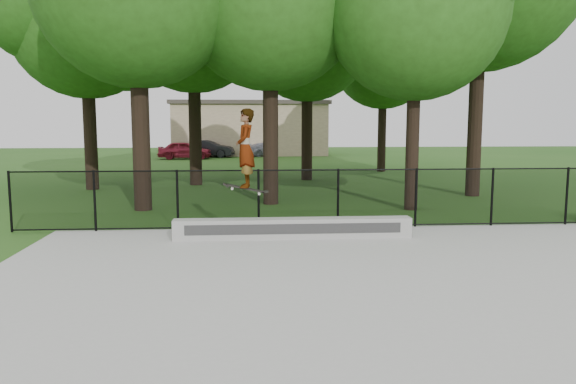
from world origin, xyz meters
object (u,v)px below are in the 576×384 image
Objects in this scene: car_a at (185,150)px; car_c at (267,149)px; car_b at (208,149)px; grind_ledge at (293,228)px; skater_airborne at (245,150)px.

car_c is (5.99, 2.86, -0.11)m from car_a.
car_b is 1.03× the size of car_c.
car_a is 1.10× the size of car_c.
car_b is at bearing 97.57° from grind_ledge.
car_a is at bearing 101.10° from grind_ledge.
grind_ledge is 2.84× the size of skater_airborne.
car_b is at bearing -40.00° from car_a.
car_b is 1.81× the size of skater_airborne.
skater_airborne is at bearing 153.04° from car_c.
car_a reaches higher than car_b.
car_b is (1.53, 1.82, -0.01)m from car_a.
car_c is (4.46, 1.04, -0.10)m from car_b.
skater_airborne reaches higher than car_b.
car_c is at bearing -67.30° from car_b.
skater_airborne reaches higher than car_c.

